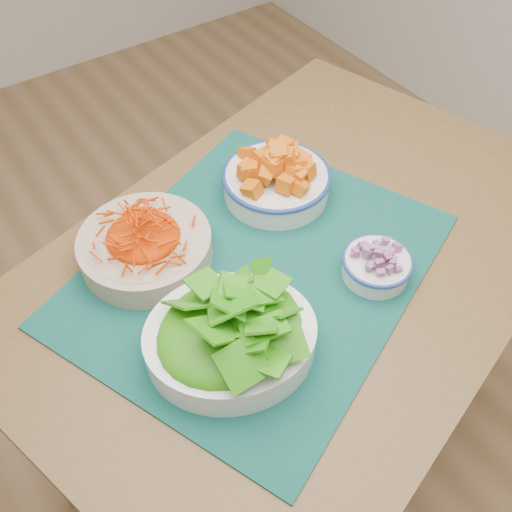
{
  "coord_description": "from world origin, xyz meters",
  "views": [
    {
      "loc": [
        -0.18,
        -0.62,
        1.5
      ],
      "look_at": [
        0.18,
        -0.11,
        0.78
      ],
      "focal_mm": 40.0,
      "sensor_mm": 36.0,
      "label": 1
    }
  ],
  "objects_px": {
    "squash_bowl": "(277,176)",
    "onion_bowl": "(377,263)",
    "table": "(301,288)",
    "carrot_bowl": "(144,242)",
    "lettuce_bowl": "(230,330)",
    "placemat": "(256,268)"
  },
  "relations": [
    {
      "from": "carrot_bowl",
      "to": "onion_bowl",
      "type": "bearing_deg",
      "value": -40.24
    },
    {
      "from": "table",
      "to": "lettuce_bowl",
      "type": "xyz_separation_m",
      "value": [
        -0.22,
        -0.1,
        0.17
      ]
    },
    {
      "from": "carrot_bowl",
      "to": "lettuce_bowl",
      "type": "xyz_separation_m",
      "value": [
        0.02,
        -0.24,
        0.01
      ]
    },
    {
      "from": "placemat",
      "to": "squash_bowl",
      "type": "xyz_separation_m",
      "value": [
        0.14,
        0.13,
        0.05
      ]
    },
    {
      "from": "squash_bowl",
      "to": "onion_bowl",
      "type": "relative_size",
      "value": 1.99
    },
    {
      "from": "table",
      "to": "squash_bowl",
      "type": "bearing_deg",
      "value": 58.48
    },
    {
      "from": "onion_bowl",
      "to": "lettuce_bowl",
      "type": "bearing_deg",
      "value": 177.29
    },
    {
      "from": "carrot_bowl",
      "to": "lettuce_bowl",
      "type": "distance_m",
      "value": 0.24
    },
    {
      "from": "squash_bowl",
      "to": "lettuce_bowl",
      "type": "height_order",
      "value": "lettuce_bowl"
    },
    {
      "from": "table",
      "to": "carrot_bowl",
      "type": "relative_size",
      "value": 4.86
    },
    {
      "from": "table",
      "to": "carrot_bowl",
      "type": "xyz_separation_m",
      "value": [
        -0.24,
        0.13,
        0.16
      ]
    },
    {
      "from": "table",
      "to": "squash_bowl",
      "type": "height_order",
      "value": "squash_bowl"
    },
    {
      "from": "carrot_bowl",
      "to": "squash_bowl",
      "type": "bearing_deg",
      "value": 1.08
    },
    {
      "from": "squash_bowl",
      "to": "onion_bowl",
      "type": "distance_m",
      "value": 0.26
    },
    {
      "from": "carrot_bowl",
      "to": "squash_bowl",
      "type": "height_order",
      "value": "squash_bowl"
    },
    {
      "from": "carrot_bowl",
      "to": "onion_bowl",
      "type": "xyz_separation_m",
      "value": [
        0.3,
        -0.25,
        -0.01
      ]
    },
    {
      "from": "carrot_bowl",
      "to": "placemat",
      "type": "bearing_deg",
      "value": -41.62
    },
    {
      "from": "squash_bowl",
      "to": "lettuce_bowl",
      "type": "relative_size",
      "value": 0.77
    },
    {
      "from": "lettuce_bowl",
      "to": "onion_bowl",
      "type": "bearing_deg",
      "value": 19.71
    },
    {
      "from": "table",
      "to": "placemat",
      "type": "bearing_deg",
      "value": 158.75
    },
    {
      "from": "table",
      "to": "carrot_bowl",
      "type": "height_order",
      "value": "carrot_bowl"
    },
    {
      "from": "squash_bowl",
      "to": "carrot_bowl",
      "type": "bearing_deg",
      "value": -178.92
    }
  ]
}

